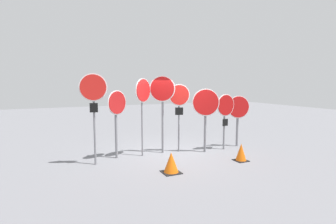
# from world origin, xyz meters

# --- Properties ---
(ground_plane) EXTENTS (40.00, 40.00, 0.00)m
(ground_plane) POSITION_xyz_m (0.00, 0.00, 0.00)
(ground_plane) COLOR slate
(stop_sign_0) EXTENTS (0.78, 0.20, 2.68)m
(stop_sign_0) POSITION_xyz_m (-2.68, -0.19, 2.02)
(stop_sign_0) COLOR slate
(stop_sign_0) RESTS_ON ground
(stop_sign_1) EXTENTS (0.68, 0.41, 2.17)m
(stop_sign_1) POSITION_xyz_m (-1.91, 0.22, 1.53)
(stop_sign_1) COLOR slate
(stop_sign_1) RESTS_ON ground
(stop_sign_2) EXTENTS (0.66, 0.45, 2.55)m
(stop_sign_2) POSITION_xyz_m (-1.07, 0.10, 1.98)
(stop_sign_2) COLOR slate
(stop_sign_2) RESTS_ON ground
(stop_sign_3) EXTENTS (0.74, 0.50, 2.65)m
(stop_sign_3) POSITION_xyz_m (-0.35, 0.19, 1.94)
(stop_sign_3) COLOR slate
(stop_sign_3) RESTS_ON ground
(stop_sign_4) EXTENTS (0.72, 0.22, 2.36)m
(stop_sign_4) POSITION_xyz_m (0.24, 0.09, 1.79)
(stop_sign_4) COLOR slate
(stop_sign_4) RESTS_ON ground
(stop_sign_5) EXTENTS (0.87, 0.40, 2.21)m
(stop_sign_5) POSITION_xyz_m (1.03, -0.36, 1.55)
(stop_sign_5) COLOR slate
(stop_sign_5) RESTS_ON ground
(stop_sign_6) EXTENTS (0.79, 0.15, 2.01)m
(stop_sign_6) POSITION_xyz_m (1.88, -0.34, 1.45)
(stop_sign_6) COLOR slate
(stop_sign_6) RESTS_ON ground
(stop_sign_7) EXTENTS (0.82, 0.30, 1.93)m
(stop_sign_7) POSITION_xyz_m (2.61, -0.16, 1.34)
(stop_sign_7) COLOR slate
(stop_sign_7) RESTS_ON ground
(traffic_cone_0) EXTENTS (0.48, 0.48, 0.56)m
(traffic_cone_0) POSITION_xyz_m (-0.95, -1.75, 0.27)
(traffic_cone_0) COLOR black
(traffic_cone_0) RESTS_ON ground
(traffic_cone_1) EXTENTS (0.39, 0.39, 0.54)m
(traffic_cone_1) POSITION_xyz_m (1.48, -1.69, 0.27)
(traffic_cone_1) COLOR black
(traffic_cone_1) RESTS_ON ground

